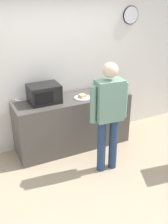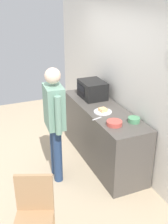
% 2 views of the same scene
% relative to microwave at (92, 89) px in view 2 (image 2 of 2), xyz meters
% --- Properties ---
extents(ground_plane, '(6.00, 6.00, 0.00)m').
position_rel_microwave_xyz_m(ground_plane, '(0.38, -1.25, -1.09)').
color(ground_plane, tan).
extents(back_wall, '(5.40, 0.13, 2.60)m').
position_rel_microwave_xyz_m(back_wall, '(0.39, 0.35, 0.22)').
color(back_wall, silver).
rests_on(back_wall, ground_plane).
extents(kitchen_counter, '(2.01, 0.62, 0.94)m').
position_rel_microwave_xyz_m(kitchen_counter, '(0.48, -0.03, -0.62)').
color(kitchen_counter, '#4C4742').
rests_on(kitchen_counter, ground_plane).
extents(microwave, '(0.50, 0.39, 0.30)m').
position_rel_microwave_xyz_m(microwave, '(0.00, 0.00, 0.00)').
color(microwave, black).
rests_on(microwave, kitchen_counter).
extents(sandwich_plate, '(0.28, 0.28, 0.07)m').
position_rel_microwave_xyz_m(sandwich_plate, '(0.64, -0.11, -0.13)').
color(sandwich_plate, white).
rests_on(sandwich_plate, kitchen_counter).
extents(salad_bowl, '(0.17, 0.17, 0.07)m').
position_rel_microwave_xyz_m(salad_bowl, '(1.12, 0.14, -0.12)').
color(salad_bowl, '#4C8E60').
rests_on(salad_bowl, kitchen_counter).
extents(cereal_bowl, '(0.22, 0.22, 0.06)m').
position_rel_microwave_xyz_m(cereal_bowl, '(1.10, -0.16, -0.12)').
color(cereal_bowl, '#C64C42').
rests_on(cereal_bowl, kitchen_counter).
extents(fork_utensil, '(0.11, 0.15, 0.01)m').
position_rel_microwave_xyz_m(fork_utensil, '(-0.39, 0.26, -0.15)').
color(fork_utensil, silver).
rests_on(fork_utensil, kitchen_counter).
extents(spoon_utensil, '(0.07, 0.17, 0.01)m').
position_rel_microwave_xyz_m(spoon_utensil, '(0.82, -0.30, -0.15)').
color(spoon_utensil, silver).
rests_on(spoon_utensil, kitchen_counter).
extents(person_standing, '(0.59, 0.27, 1.73)m').
position_rel_microwave_xyz_m(person_standing, '(0.68, -0.90, -0.07)').
color(person_standing, navy).
rests_on(person_standing, ground_plane).
extents(wooden_chair, '(0.52, 0.52, 0.94)m').
position_rel_microwave_xyz_m(wooden_chair, '(1.88, -1.52, -0.56)').
color(wooden_chair, '#A87F56').
rests_on(wooden_chair, ground_plane).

